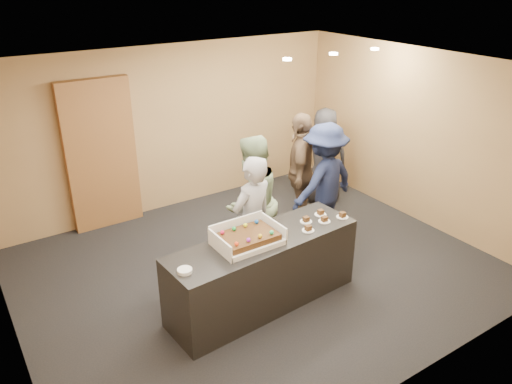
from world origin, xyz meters
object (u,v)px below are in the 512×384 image
Objects in this scene: person_brown_extra at (301,171)px; sheet_cake at (248,236)px; storage_cabinet at (101,155)px; person_server_grey at (252,222)px; person_sage_man at (251,202)px; person_dark_suit at (324,156)px; plate_stack at (185,271)px; serving_counter at (263,271)px; cake_box at (247,239)px; person_navy_man at (324,182)px.

sheet_cake is at bearing -11.05° from person_brown_extra.
storage_cabinet reaches higher than person_server_grey.
storage_cabinet is 2.57m from person_sage_man.
person_brown_extra is at bearing 61.08° from person_dark_suit.
sheet_cake is at bearing 8.46° from plate_stack.
serving_counter is 1.31× the size of person_sage_man.
cake_box is (0.68, -3.05, -0.21)m from storage_cabinet.
serving_counter is at bearing -7.26° from cake_box.
sheet_cake is 0.34× the size of person_brown_extra.
plate_stack reaches higher than serving_counter.
plate_stack is 0.09× the size of person_dark_suit.
storage_cabinet reaches higher than sheet_cake.
person_sage_man is 1.31m from person_brown_extra.
cake_box is at bearing 65.54° from person_dark_suit.
cake_box is 0.45× the size of person_dark_suit.
plate_stack is 1.77m from person_sage_man.
serving_counter is at bearing 68.16° from person_dark_suit.
cake_box is 1.04m from person_sage_man.
person_navy_man reaches higher than person_dark_suit.
storage_cabinet is 14.84× the size of plate_stack.
storage_cabinet is at bearing 102.38° from sheet_cake.
person_server_grey is 2.77m from person_dark_suit.
serving_counter is 2.16m from person_brown_extra.
storage_cabinet reaches higher than cake_box.
person_server_grey is (1.03, -2.61, -0.29)m from storage_cabinet.
person_brown_extra is at bearing 29.05° from plate_stack.
storage_cabinet is at bearing -47.47° from person_navy_man.
serving_counter is at bearing -73.83° from storage_cabinet.
person_navy_man is (1.69, 0.91, 0.44)m from serving_counter.
person_dark_suit is at bearing -19.32° from storage_cabinet.
serving_counter is 1.97m from person_navy_man.
person_server_grey is 1.61m from person_navy_man.
cake_box is at bearing 89.00° from sheet_cake.
sheet_cake is 4.06× the size of plate_stack.
plate_stack is 0.09× the size of person_server_grey.
cake_box is 1.17× the size of sheet_cake.
person_brown_extra reaches higher than person_server_grey.
person_navy_man is (1.55, 0.44, 0.02)m from person_server_grey.
person_dark_suit is (3.59, 2.01, -0.09)m from plate_stack.
person_dark_suit is (0.83, 0.97, -0.06)m from person_navy_man.
cake_box is at bearing -77.50° from storage_cabinet.
serving_counter is at bearing 20.79° from person_navy_man.
sheet_cake is 0.35× the size of person_sage_man.
serving_counter is at bearing -0.00° from sheet_cake.
person_sage_man is (0.25, 0.40, 0.05)m from person_server_grey.
serving_counter is 0.54m from cake_box.
person_sage_man is 1.03× the size of person_navy_man.
plate_stack is 1.35m from person_server_grey.
person_brown_extra is (1.82, 1.33, -0.03)m from cake_box.
serving_counter is 0.64m from person_server_grey.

